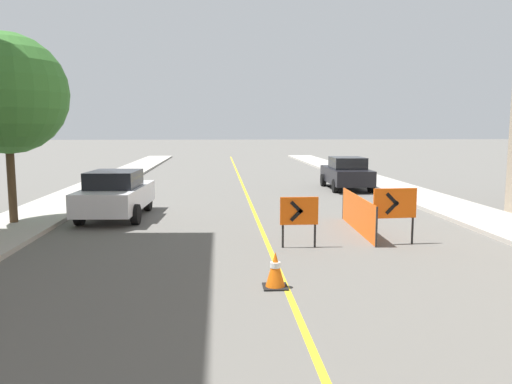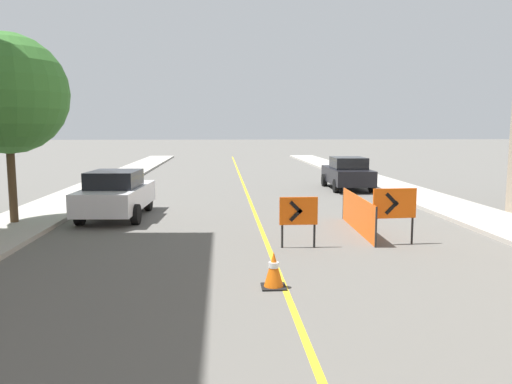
{
  "view_description": "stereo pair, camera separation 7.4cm",
  "coord_description": "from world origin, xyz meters",
  "px_view_note": "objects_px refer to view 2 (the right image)",
  "views": [
    {
      "loc": [
        -1.23,
        12.02,
        2.97
      ],
      "look_at": [
        -0.09,
        27.45,
        1.0
      ],
      "focal_mm": 35.0,
      "sensor_mm": 36.0,
      "label": 1
    },
    {
      "loc": [
        -1.16,
        12.01,
        2.97
      ],
      "look_at": [
        -0.09,
        27.45,
        1.0
      ],
      "focal_mm": 35.0,
      "sensor_mm": 36.0,
      "label": 2
    }
  ],
  "objects_px": {
    "traffic_cone_fourth": "(274,270)",
    "arrow_barricade_primary": "(298,213)",
    "arrow_barricade_secondary": "(394,205)",
    "street_tree_left_near": "(7,94)",
    "parked_car_curb_mid": "(347,173)",
    "parked_car_curb_near": "(116,194)"
  },
  "relations": [
    {
      "from": "traffic_cone_fourth",
      "to": "arrow_barricade_secondary",
      "type": "distance_m",
      "value": 4.84
    },
    {
      "from": "parked_car_curb_near",
      "to": "arrow_barricade_secondary",
      "type": "bearing_deg",
      "value": -26.22
    },
    {
      "from": "street_tree_left_near",
      "to": "arrow_barricade_secondary",
      "type": "bearing_deg",
      "value": -16.4
    },
    {
      "from": "arrow_barricade_primary",
      "to": "parked_car_curb_near",
      "type": "height_order",
      "value": "parked_car_curb_near"
    },
    {
      "from": "arrow_barricade_secondary",
      "to": "street_tree_left_near",
      "type": "xyz_separation_m",
      "value": [
        -10.77,
        3.17,
        2.98
      ]
    },
    {
      "from": "arrow_barricade_primary",
      "to": "arrow_barricade_secondary",
      "type": "relative_size",
      "value": 0.88
    },
    {
      "from": "arrow_barricade_primary",
      "to": "arrow_barricade_secondary",
      "type": "xyz_separation_m",
      "value": [
        2.51,
        0.19,
        0.14
      ]
    },
    {
      "from": "arrow_barricade_secondary",
      "to": "traffic_cone_fourth",
      "type": "bearing_deg",
      "value": -140.29
    },
    {
      "from": "arrow_barricade_primary",
      "to": "street_tree_left_near",
      "type": "distance_m",
      "value": 9.44
    },
    {
      "from": "arrow_barricade_secondary",
      "to": "parked_car_curb_mid",
      "type": "height_order",
      "value": "parked_car_curb_mid"
    },
    {
      "from": "traffic_cone_fourth",
      "to": "arrow_barricade_primary",
      "type": "relative_size",
      "value": 0.54
    },
    {
      "from": "traffic_cone_fourth",
      "to": "arrow_barricade_primary",
      "type": "xyz_separation_m",
      "value": [
        0.95,
        3.13,
        0.54
      ]
    },
    {
      "from": "traffic_cone_fourth",
      "to": "street_tree_left_near",
      "type": "bearing_deg",
      "value": 138.42
    },
    {
      "from": "arrow_barricade_secondary",
      "to": "parked_car_curb_mid",
      "type": "bearing_deg",
      "value": 77.37
    },
    {
      "from": "traffic_cone_fourth",
      "to": "parked_car_curb_near",
      "type": "height_order",
      "value": "parked_car_curb_near"
    },
    {
      "from": "traffic_cone_fourth",
      "to": "parked_car_curb_near",
      "type": "distance_m",
      "value": 8.99
    },
    {
      "from": "parked_car_curb_mid",
      "to": "arrow_barricade_primary",
      "type": "bearing_deg",
      "value": -108.18
    },
    {
      "from": "parked_car_curb_mid",
      "to": "traffic_cone_fourth",
      "type": "bearing_deg",
      "value": -107.58
    },
    {
      "from": "traffic_cone_fourth",
      "to": "parked_car_curb_near",
      "type": "bearing_deg",
      "value": 119.99
    },
    {
      "from": "arrow_barricade_primary",
      "to": "street_tree_left_near",
      "type": "bearing_deg",
      "value": 157.63
    },
    {
      "from": "traffic_cone_fourth",
      "to": "arrow_barricade_primary",
      "type": "bearing_deg",
      "value": 73.16
    },
    {
      "from": "traffic_cone_fourth",
      "to": "street_tree_left_near",
      "type": "xyz_separation_m",
      "value": [
        -7.31,
        6.48,
        3.65
      ]
    }
  ]
}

